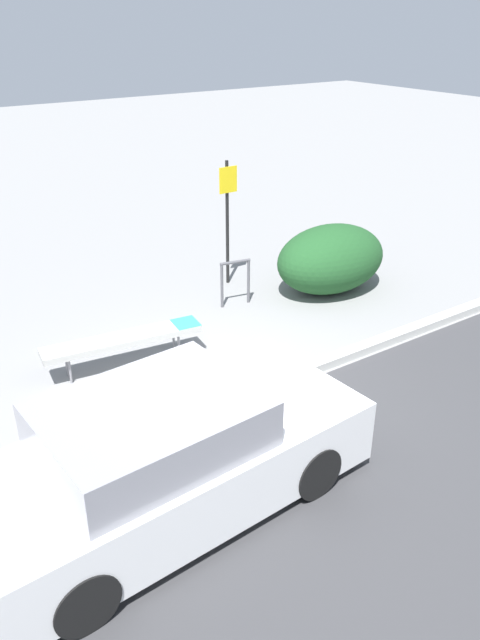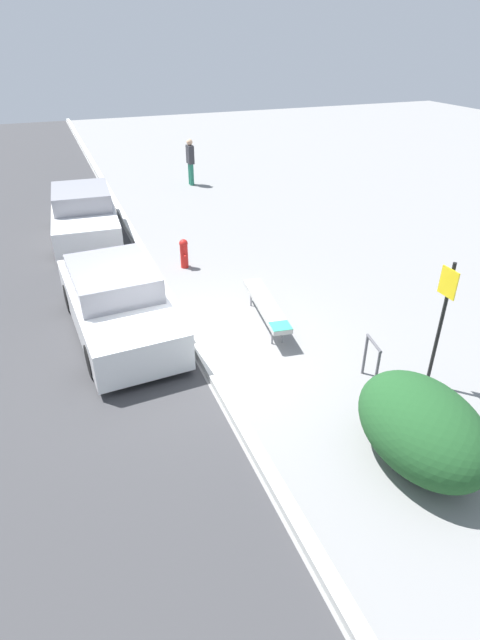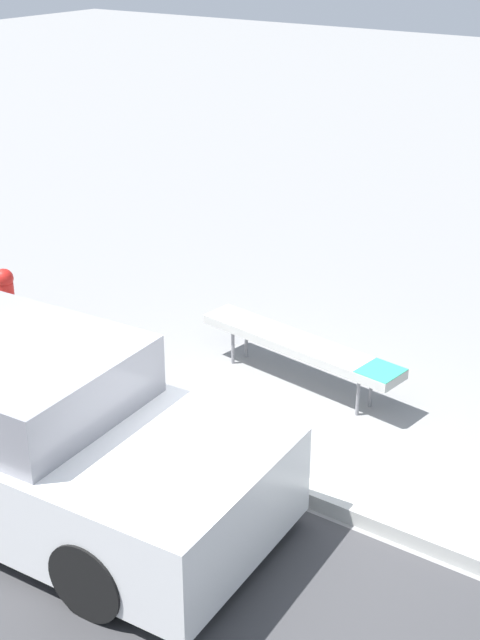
{
  "view_description": "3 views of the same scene",
  "coord_description": "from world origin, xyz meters",
  "views": [
    {
      "loc": [
        -3.58,
        -5.77,
        4.66
      ],
      "look_at": [
        1.0,
        1.0,
        0.57
      ],
      "focal_mm": 35.0,
      "sensor_mm": 36.0,
      "label": 1
    },
    {
      "loc": [
        7.64,
        -2.13,
        5.35
      ],
      "look_at": [
        0.88,
        0.49,
        1.11
      ],
      "focal_mm": 28.0,
      "sensor_mm": 36.0,
      "label": 2
    },
    {
      "loc": [
        3.46,
        -5.25,
        4.34
      ],
      "look_at": [
        -0.53,
        0.51,
        1.15
      ],
      "focal_mm": 50.0,
      "sensor_mm": 36.0,
      "label": 3
    }
  ],
  "objects": [
    {
      "name": "curb",
      "position": [
        0.0,
        0.0,
        0.07
      ],
      "size": [
        60.0,
        0.2,
        0.13
      ],
      "color": "#B7B7B2",
      "rests_on": "ground_plane"
    },
    {
      "name": "bench",
      "position": [
        -0.57,
        1.64,
        0.44
      ],
      "size": [
        2.32,
        0.68,
        0.5
      ],
      "rotation": [
        0.0,
        0.0,
        -0.13
      ],
      "color": "gray",
      "rests_on": "ground_plane"
    },
    {
      "name": "pedestrian",
      "position": [
        -11.54,
        3.24,
        0.93
      ],
      "size": [
        0.4,
        0.23,
        1.74
      ],
      "rotation": [
        0.0,
        0.0,
        3.18
      ],
      "color": "#267259",
      "rests_on": "ground_plane"
    },
    {
      "name": "fire_hydrant",
      "position": [
        -3.95,
        0.83,
        0.41
      ],
      "size": [
        0.36,
        0.22,
        0.77
      ],
      "color": "red",
      "rests_on": "ground_plane"
    },
    {
      "name": "shrub_hedge",
      "position": [
        3.72,
        2.08,
        0.61
      ],
      "size": [
        2.17,
        1.48,
        1.22
      ],
      "color": "#1E4C23",
      "rests_on": "ground_plane"
    },
    {
      "name": "parked_car_near",
      "position": [
        -1.43,
        -1.25,
        0.63
      ],
      "size": [
        4.32,
        1.97,
        1.35
      ],
      "rotation": [
        0.0,
        0.0,
        0.06
      ],
      "color": "black",
      "rests_on": "ground_plane"
    },
    {
      "name": "sign_post",
      "position": [
        2.35,
        3.4,
        1.38
      ],
      "size": [
        0.36,
        0.08,
        2.3
      ],
      "color": "black",
      "rests_on": "ground_plane"
    },
    {
      "name": "bike_rack",
      "position": [
        1.92,
        2.5,
        0.5
      ],
      "size": [
        0.55,
        0.15,
        0.83
      ],
      "rotation": [
        0.0,
        0.0,
        -0.18
      ],
      "color": "#515156",
      "rests_on": "ground_plane"
    },
    {
      "name": "parked_car_far",
      "position": [
        -7.24,
        -1.27,
        0.64
      ],
      "size": [
        4.38,
        2.0,
        1.38
      ],
      "rotation": [
        0.0,
        0.0,
        -0.06
      ],
      "color": "black",
      "rests_on": "ground_plane"
    },
    {
      "name": "ground_plane",
      "position": [
        0.0,
        0.0,
        0.0
      ],
      "size": [
        60.0,
        60.0,
        0.0
      ],
      "primitive_type": "plane",
      "color": "gray"
    }
  ]
}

